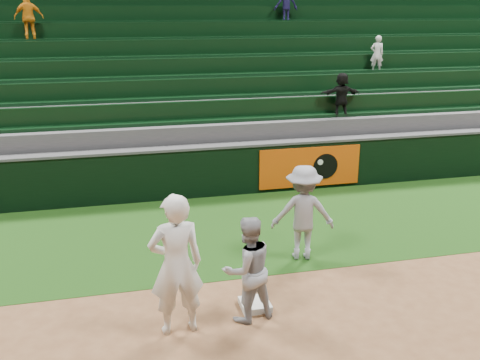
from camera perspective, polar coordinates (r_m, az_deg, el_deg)
The scene contains 8 objects.
ground at distance 8.39m, azimuth -0.27°, elevation -13.59°, with size 70.00×70.00×0.00m, color brown.
foul_grass at distance 11.01m, azimuth -3.78°, elevation -5.53°, with size 36.00×4.20×0.01m, color #14350D.
first_base at distance 8.41m, azimuth 1.62°, elevation -13.13°, with size 0.44×0.44×0.10m, color silver.
first_baseman at distance 7.45m, azimuth -6.83°, elevation -8.99°, with size 0.75×0.49×2.07m, color white.
baserunner at distance 7.78m, azimuth 0.83°, elevation -9.50°, with size 0.78×0.61×1.61m, color #9799A0.
base_coach at distance 9.64m, azimuth 6.74°, elevation -3.48°, with size 1.13×0.65×1.75m, color gray.
field_wall at distance 12.84m, azimuth -5.36°, elevation 0.91°, with size 36.00×0.45×1.25m.
stadium_seating at distance 16.24m, azimuth -7.47°, elevation 8.34°, with size 36.00×5.95×5.07m.
Camera 1 is at (-1.59, -6.96, 4.41)m, focal length 40.00 mm.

